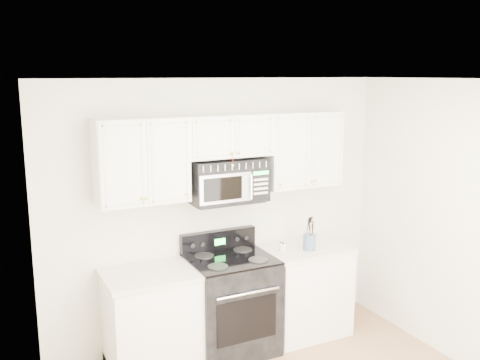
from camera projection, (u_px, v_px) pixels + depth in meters
room at (322, 269)px, 3.73m from camera, size 3.51×3.51×2.61m
base_cabinet_left at (154, 324)px, 4.82m from camera, size 0.86×0.65×0.92m
base_cabinet_right at (304, 292)px, 5.51m from camera, size 0.86×0.65×0.92m
range at (231, 303)px, 5.12m from camera, size 0.78×0.71×1.13m
upper_cabinets at (227, 150)px, 5.00m from camera, size 2.44×0.37×0.75m
microwave at (227, 180)px, 5.03m from camera, size 0.73×0.42×0.41m
utensil_crock at (310, 241)px, 5.30m from camera, size 0.13×0.13×0.33m
shaker_salt at (281, 246)px, 5.26m from camera, size 0.04×0.04×0.10m
shaker_pepper at (284, 247)px, 5.24m from camera, size 0.04×0.04×0.10m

